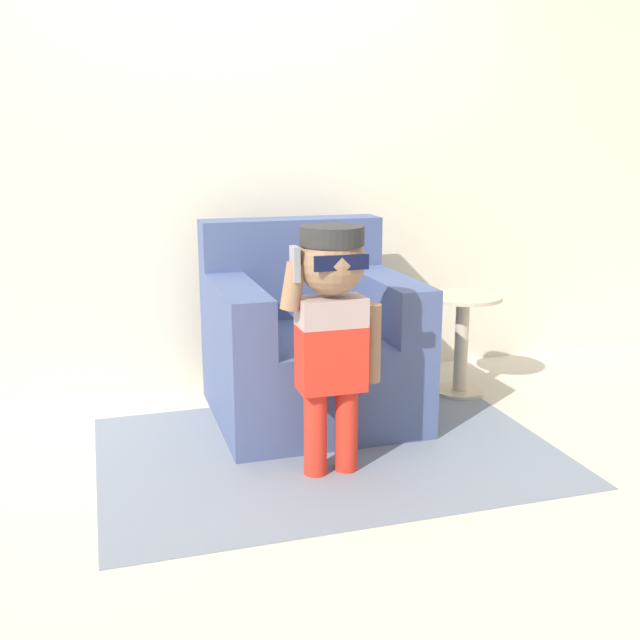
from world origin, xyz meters
The scene contains 6 objects.
ground_plane centered at (0.00, 0.00, 0.00)m, with size 10.00×10.00×0.00m, color beige.
wall_back centered at (0.00, 0.70, 1.30)m, with size 10.00×0.05×2.60m.
armchair centered at (0.24, 0.09, 0.34)m, with size 0.91×0.91×0.92m.
person_child centered at (0.14, -0.59, 0.66)m, with size 0.40×0.30×0.99m.
side_table centered at (1.07, 0.13, 0.32)m, with size 0.39×0.39×0.53m.
rug centered at (0.19, -0.39, 0.00)m, with size 1.91×1.33×0.01m.
Camera 1 is at (-0.71, -3.23, 1.31)m, focal length 42.00 mm.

